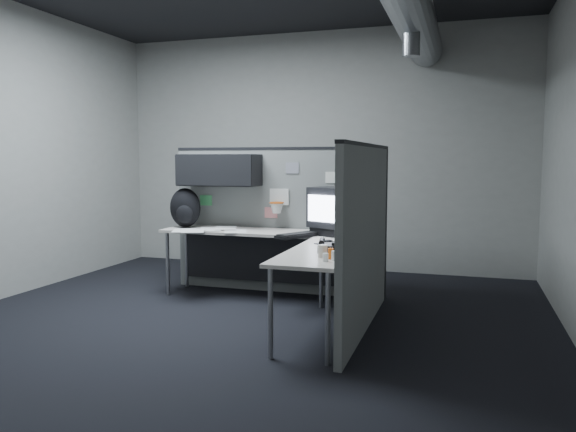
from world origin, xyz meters
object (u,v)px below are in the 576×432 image
(keyboard, at_px, (297,235))
(backpack, at_px, (185,208))
(desk, at_px, (280,247))
(phone, at_px, (330,247))
(monitor, at_px, (335,210))

(keyboard, height_order, backpack, backpack)
(desk, distance_m, phone, 1.11)
(monitor, height_order, backpack, monitor)
(desk, bearing_deg, monitor, 21.54)
(phone, bearing_deg, desk, 128.61)
(desk, bearing_deg, phone, -49.54)
(keyboard, distance_m, backpack, 1.50)
(desk, distance_m, backpack, 1.31)
(desk, relative_size, keyboard, 4.81)
(monitor, distance_m, backpack, 1.76)
(desk, relative_size, phone, 8.90)
(monitor, height_order, keyboard, monitor)
(desk, relative_size, monitor, 4.11)
(keyboard, bearing_deg, desk, 141.96)
(monitor, distance_m, phone, 1.08)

